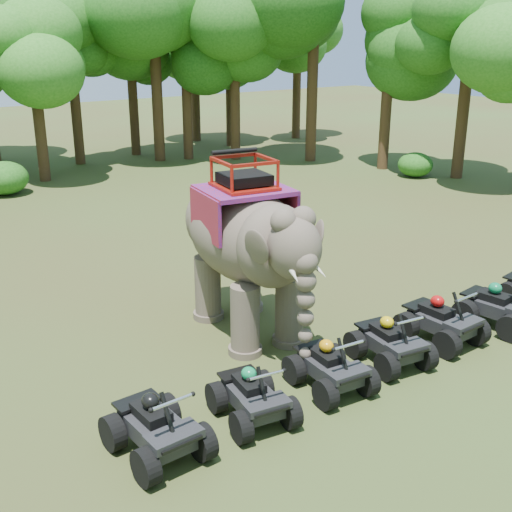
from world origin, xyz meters
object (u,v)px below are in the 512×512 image
object	(u,v)px
atv_1	(252,390)
atv_3	(391,336)
atv_4	(442,315)
elephant	(247,246)
atv_0	(156,419)
atv_5	(500,301)
atv_2	(330,361)

from	to	relation	value
atv_1	atv_3	distance (m)	3.61
atv_1	atv_4	world-z (taller)	atv_4
elephant	atv_1	size ratio (longest dim) A/B	3.04
atv_0	atv_4	xyz separation A→B (m)	(7.20, -0.03, 0.00)
atv_3	atv_5	world-z (taller)	atv_5
atv_0	atv_1	world-z (taller)	atv_0
atv_0	atv_1	xyz separation A→B (m)	(1.89, -0.10, -0.05)
atv_1	atv_5	world-z (taller)	atv_5
atv_2	atv_4	world-z (taller)	atv_4
atv_0	atv_5	bearing A→B (deg)	-4.46
atv_1	atv_5	xyz separation A→B (m)	(7.08, -0.22, 0.06)
atv_0	elephant	bearing A→B (deg)	35.20
atv_0	atv_2	distance (m)	3.75
atv_2	atv_5	distance (m)	5.23
atv_2	atv_3	xyz separation A→B (m)	(1.75, 0.05, 0.01)
atv_0	atv_5	size ratio (longest dim) A/B	0.99
atv_2	atv_4	size ratio (longest dim) A/B	0.94
atv_4	atv_3	bearing A→B (deg)	179.46
atv_1	atv_4	distance (m)	5.31
atv_0	atv_3	distance (m)	5.50
atv_2	atv_4	xyz separation A→B (m)	(3.45, 0.09, 0.04)
atv_4	atv_5	bearing A→B (deg)	-10.78
atv_1	atv_5	distance (m)	7.08
atv_0	atv_4	world-z (taller)	atv_4
atv_1	atv_2	xyz separation A→B (m)	(1.86, -0.02, 0.01)
atv_4	atv_5	size ratio (longest dim) A/B	1.00
atv_3	atv_5	distance (m)	3.48
atv_1	atv_2	world-z (taller)	atv_2
elephant	atv_4	bearing A→B (deg)	-34.44
atv_2	atv_5	world-z (taller)	atv_5
atv_3	atv_5	xyz separation A→B (m)	(3.47, -0.25, 0.04)
elephant	atv_5	bearing A→B (deg)	-24.86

